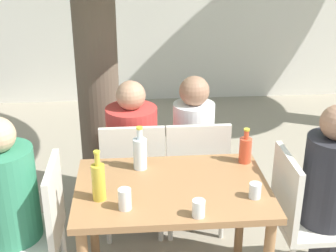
{
  "coord_description": "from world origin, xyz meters",
  "views": [
    {
      "loc": [
        -0.22,
        -2.34,
        2.14
      ],
      "look_at": [
        0.0,
        0.3,
        1.01
      ],
      "focal_mm": 50.0,
      "sensor_mm": 36.0,
      "label": 1
    }
  ],
  "objects_px": {
    "water_bottle_0": "(140,152)",
    "dining_table_front": "(172,202)",
    "patio_chair_1": "(301,214)",
    "person_seated_3": "(191,155)",
    "patio_chair_0": "(37,226)",
    "drinking_glass_1": "(255,191)",
    "patio_chair_3": "(195,169)",
    "person_seated_2": "(133,158)",
    "drinking_glass_0": "(125,199)",
    "oil_cruet_2": "(99,181)",
    "patio_chair_2": "(133,172)",
    "soda_bottle_1": "(245,149)",
    "drinking_glass_2": "(199,208)"
  },
  "relations": [
    {
      "from": "dining_table_front",
      "to": "drinking_glass_1",
      "type": "height_order",
      "value": "drinking_glass_1"
    },
    {
      "from": "patio_chair_2",
      "to": "drinking_glass_0",
      "type": "distance_m",
      "value": 0.88
    },
    {
      "from": "patio_chair_3",
      "to": "soda_bottle_1",
      "type": "bearing_deg",
      "value": 126.7
    },
    {
      "from": "dining_table_front",
      "to": "drinking_glass_2",
      "type": "bearing_deg",
      "value": -71.2
    },
    {
      "from": "person_seated_2",
      "to": "drinking_glass_0",
      "type": "bearing_deg",
      "value": 87.47
    },
    {
      "from": "patio_chair_2",
      "to": "person_seated_2",
      "type": "height_order",
      "value": "person_seated_2"
    },
    {
      "from": "patio_chair_3",
      "to": "soda_bottle_1",
      "type": "height_order",
      "value": "soda_bottle_1"
    },
    {
      "from": "drinking_glass_2",
      "to": "drinking_glass_0",
      "type": "bearing_deg",
      "value": 165.01
    },
    {
      "from": "soda_bottle_1",
      "to": "oil_cruet_2",
      "type": "relative_size",
      "value": 0.79
    },
    {
      "from": "dining_table_front",
      "to": "patio_chair_1",
      "type": "xyz_separation_m",
      "value": [
        0.79,
        0.0,
        -0.13
      ]
    },
    {
      "from": "patio_chair_0",
      "to": "person_seated_3",
      "type": "xyz_separation_m",
      "value": [
        1.02,
        0.86,
        -0.0
      ]
    },
    {
      "from": "patio_chair_3",
      "to": "water_bottle_0",
      "type": "relative_size",
      "value": 3.32
    },
    {
      "from": "patio_chair_2",
      "to": "person_seated_3",
      "type": "relative_size",
      "value": 0.78
    },
    {
      "from": "patio_chair_0",
      "to": "drinking_glass_0",
      "type": "distance_m",
      "value": 0.64
    },
    {
      "from": "water_bottle_0",
      "to": "dining_table_front",
      "type": "bearing_deg",
      "value": -52.67
    },
    {
      "from": "patio_chair_0",
      "to": "person_seated_3",
      "type": "height_order",
      "value": "person_seated_3"
    },
    {
      "from": "dining_table_front",
      "to": "patio_chair_2",
      "type": "distance_m",
      "value": 0.67
    },
    {
      "from": "water_bottle_0",
      "to": "drinking_glass_1",
      "type": "relative_size",
      "value": 3.19
    },
    {
      "from": "patio_chair_3",
      "to": "patio_chair_1",
      "type": "bearing_deg",
      "value": 132.86
    },
    {
      "from": "person_seated_2",
      "to": "drinking_glass_1",
      "type": "distance_m",
      "value": 1.25
    },
    {
      "from": "patio_chair_0",
      "to": "patio_chair_1",
      "type": "height_order",
      "value": "same"
    },
    {
      "from": "person_seated_2",
      "to": "water_bottle_0",
      "type": "xyz_separation_m",
      "value": [
        0.05,
        -0.62,
        0.35
      ]
    },
    {
      "from": "person_seated_3",
      "to": "drinking_glass_1",
      "type": "xyz_separation_m",
      "value": [
        0.22,
        -1.02,
        0.28
      ]
    },
    {
      "from": "patio_chair_0",
      "to": "drinking_glass_1",
      "type": "bearing_deg",
      "value": 82.57
    },
    {
      "from": "dining_table_front",
      "to": "oil_cruet_2",
      "type": "distance_m",
      "value": 0.48
    },
    {
      "from": "person_seated_3",
      "to": "patio_chair_0",
      "type": "bearing_deg",
      "value": 40.05
    },
    {
      "from": "dining_table_front",
      "to": "patio_chair_2",
      "type": "xyz_separation_m",
      "value": [
        -0.22,
        0.61,
        -0.13
      ]
    },
    {
      "from": "person_seated_3",
      "to": "drinking_glass_0",
      "type": "xyz_separation_m",
      "value": [
        -0.5,
        -1.07,
        0.29
      ]
    },
    {
      "from": "patio_chair_0",
      "to": "drinking_glass_1",
      "type": "height_order",
      "value": "patio_chair_0"
    },
    {
      "from": "patio_chair_1",
      "to": "patio_chair_3",
      "type": "bearing_deg",
      "value": 42.86
    },
    {
      "from": "dining_table_front",
      "to": "patio_chair_3",
      "type": "relative_size",
      "value": 1.22
    },
    {
      "from": "patio_chair_1",
      "to": "oil_cruet_2",
      "type": "height_order",
      "value": "oil_cruet_2"
    },
    {
      "from": "soda_bottle_1",
      "to": "drinking_glass_0",
      "type": "distance_m",
      "value": 0.9
    },
    {
      "from": "person_seated_2",
      "to": "drinking_glass_2",
      "type": "distance_m",
      "value": 1.25
    },
    {
      "from": "water_bottle_0",
      "to": "drinking_glass_1",
      "type": "xyz_separation_m",
      "value": [
        0.62,
        -0.39,
        -0.06
      ]
    },
    {
      "from": "patio_chair_1",
      "to": "patio_chair_2",
      "type": "bearing_deg",
      "value": 58.93
    },
    {
      "from": "patio_chair_1",
      "to": "water_bottle_0",
      "type": "height_order",
      "value": "water_bottle_0"
    },
    {
      "from": "oil_cruet_2",
      "to": "patio_chair_0",
      "type": "bearing_deg",
      "value": 164.31
    },
    {
      "from": "patio_chair_3",
      "to": "water_bottle_0",
      "type": "bearing_deg",
      "value": 43.42
    },
    {
      "from": "drinking_glass_0",
      "to": "person_seated_3",
      "type": "bearing_deg",
      "value": 65.14
    },
    {
      "from": "oil_cruet_2",
      "to": "patio_chair_1",
      "type": "bearing_deg",
      "value": 5.08
    },
    {
      "from": "patio_chair_0",
      "to": "person_seated_3",
      "type": "distance_m",
      "value": 1.33
    },
    {
      "from": "drinking_glass_0",
      "to": "drinking_glass_1",
      "type": "xyz_separation_m",
      "value": [
        0.72,
        0.05,
        -0.02
      ]
    },
    {
      "from": "patio_chair_0",
      "to": "soda_bottle_1",
      "type": "height_order",
      "value": "soda_bottle_1"
    },
    {
      "from": "dining_table_front",
      "to": "drinking_glass_1",
      "type": "distance_m",
      "value": 0.5
    },
    {
      "from": "patio_chair_0",
      "to": "oil_cruet_2",
      "type": "height_order",
      "value": "oil_cruet_2"
    },
    {
      "from": "drinking_glass_1",
      "to": "drinking_glass_2",
      "type": "bearing_deg",
      "value": -155.27
    },
    {
      "from": "patio_chair_0",
      "to": "dining_table_front",
      "type": "bearing_deg",
      "value": 90.0
    },
    {
      "from": "patio_chair_3",
      "to": "person_seated_3",
      "type": "xyz_separation_m",
      "value": [
        0.0,
        0.24,
        -0.0
      ]
    },
    {
      "from": "patio_chair_0",
      "to": "patio_chair_2",
      "type": "distance_m",
      "value": 0.84
    }
  ]
}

